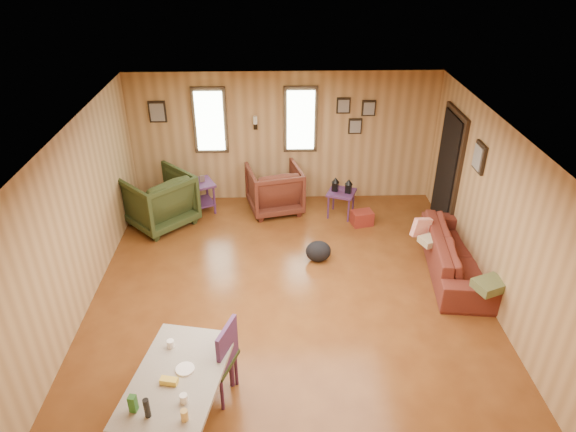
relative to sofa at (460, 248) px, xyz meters
name	(u,v)px	position (x,y,z in m)	size (l,w,h in m)	color
room	(301,210)	(-2.37, -0.22, 0.80)	(5.54, 6.04, 2.44)	brown
sofa	(460,248)	(0.00, 0.00, 0.00)	(2.10, 0.61, 0.82)	maroon
recliner_brown	(274,187)	(-2.71, 2.01, 0.05)	(0.90, 0.85, 0.93)	#532419
recliner_green	(158,197)	(-4.70, 1.56, 0.11)	(1.00, 0.94, 1.03)	#2D3819
end_table	(198,192)	(-4.09, 1.98, -0.01)	(0.72, 0.69, 0.71)	#52285B
side_table	(342,190)	(-1.54, 1.76, 0.09)	(0.59, 0.59, 0.73)	#52285B
cooler	(362,218)	(-1.20, 1.43, -0.28)	(0.40, 0.32, 0.25)	maroon
backpack	(318,251)	(-2.05, 0.34, -0.24)	(0.47, 0.42, 0.34)	black
sofa_pillows	(456,257)	(-0.19, -0.37, 0.09)	(0.97, 1.67, 0.35)	#575F35
dining_table	(177,382)	(-3.70, -2.65, 0.24)	(1.10, 1.54, 0.92)	#9D9384
dining_chair	(218,356)	(-3.34, -2.23, 0.15)	(0.58, 0.58, 1.00)	#2D3819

